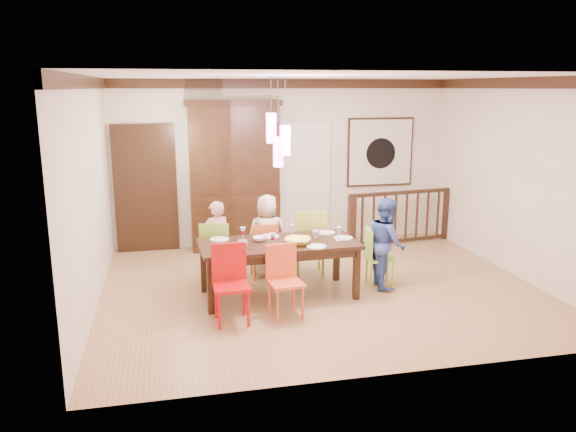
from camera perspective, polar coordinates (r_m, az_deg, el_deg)
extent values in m
plane|color=#9E7C4C|center=(7.98, 3.32, -7.30)|extent=(6.00, 6.00, 0.00)
plane|color=white|center=(7.49, 3.62, 14.00)|extent=(6.00, 6.00, 0.00)
plane|color=beige|center=(10.00, -0.44, 5.43)|extent=(6.00, 0.00, 6.00)
plane|color=beige|center=(7.38, -19.57, 1.98)|extent=(0.00, 5.00, 5.00)
plane|color=beige|center=(8.89, 22.45, 3.50)|extent=(0.00, 5.00, 5.00)
cube|color=black|center=(9.81, -14.24, 2.52)|extent=(1.04, 0.07, 2.24)
cube|color=silver|center=(10.11, 1.55, 3.21)|extent=(0.97, 0.05, 2.22)
cube|color=black|center=(10.47, 9.33, 6.43)|extent=(1.25, 0.04, 1.25)
cube|color=silver|center=(10.45, 9.39, 6.41)|extent=(1.18, 0.02, 1.18)
cylinder|color=black|center=(10.44, 9.41, 6.29)|extent=(0.56, 0.01, 0.56)
cube|color=#FF4CA9|center=(7.24, -1.73, 8.91)|extent=(0.11, 0.11, 0.38)
cylinder|color=black|center=(7.22, -1.75, 12.24)|extent=(0.01, 0.01, 0.46)
cube|color=#FF4CA9|center=(7.19, -0.30, 7.69)|extent=(0.11, 0.11, 0.38)
cylinder|color=black|center=(7.16, -0.31, 11.63)|extent=(0.01, 0.01, 0.61)
cube|color=#FF4CA9|center=(7.24, -1.01, 6.53)|extent=(0.11, 0.11, 0.38)
cylinder|color=black|center=(7.19, -1.03, 11.04)|extent=(0.01, 0.01, 0.76)
cube|color=black|center=(7.47, -0.97, -2.85)|extent=(2.12, 1.03, 0.05)
cube|color=black|center=(7.84, -8.49, -5.10)|extent=(0.08, 0.08, 0.70)
cube|color=black|center=(8.18, 5.14, -4.24)|extent=(0.08, 0.08, 0.70)
cube|color=black|center=(7.09, -8.03, -7.04)|extent=(0.08, 0.08, 0.70)
cube|color=black|center=(7.47, 6.95, -5.97)|extent=(0.08, 0.08, 0.70)
cube|color=black|center=(7.88, -1.57, -2.57)|extent=(1.89, 0.12, 0.10)
cube|color=black|center=(7.10, -0.31, -4.32)|extent=(1.89, 0.12, 0.10)
cube|color=#77AE33|center=(8.12, -7.31, -3.72)|extent=(0.49, 0.49, 0.04)
cube|color=#77AE33|center=(8.06, -7.36, -2.04)|extent=(0.41, 0.12, 0.45)
cylinder|color=#77AE33|center=(8.02, -8.35, -5.67)|extent=(0.04, 0.04, 0.43)
cylinder|color=#77AE33|center=(8.05, -5.96, -5.54)|extent=(0.04, 0.04, 0.43)
cylinder|color=#77AE33|center=(8.34, -8.52, -4.95)|extent=(0.04, 0.04, 0.43)
cylinder|color=#77AE33|center=(8.36, -6.22, -4.82)|extent=(0.04, 0.04, 0.43)
cube|color=#CE5529|center=(8.31, -2.53, -3.52)|extent=(0.39, 0.39, 0.04)
cube|color=#CE5529|center=(8.25, -2.54, -2.01)|extent=(0.38, 0.05, 0.41)
cylinder|color=#CE5529|center=(8.20, -3.39, -5.27)|extent=(0.03, 0.03, 0.40)
cylinder|color=#CE5529|center=(8.25, -1.28, -5.13)|extent=(0.03, 0.03, 0.40)
cylinder|color=#CE5529|center=(8.49, -3.71, -4.63)|extent=(0.03, 0.03, 0.40)
cylinder|color=#CE5529|center=(8.54, -1.67, -4.51)|extent=(0.03, 0.03, 0.40)
cube|color=#9CAC35|center=(8.40, 2.15, -2.71)|extent=(0.51, 0.51, 0.04)
cube|color=#9CAC35|center=(8.33, 2.16, -0.89)|extent=(0.46, 0.10, 0.50)
cylinder|color=#9CAC35|center=(8.26, 1.20, -4.81)|extent=(0.04, 0.04, 0.48)
cylinder|color=#9CAC35|center=(8.35, 3.69, -4.63)|extent=(0.04, 0.04, 0.48)
cylinder|color=#9CAC35|center=(8.61, 0.62, -4.07)|extent=(0.04, 0.04, 0.48)
cylinder|color=#9CAC35|center=(8.69, 3.02, -3.91)|extent=(0.04, 0.04, 0.48)
cube|color=#BB0C0D|center=(6.74, -5.76, -7.14)|extent=(0.43, 0.43, 0.04)
cube|color=#BB0C0D|center=(6.65, -5.81, -5.11)|extent=(0.42, 0.05, 0.46)
cylinder|color=#BB0C0D|center=(6.65, -7.03, -9.60)|extent=(0.04, 0.04, 0.44)
cylinder|color=#BB0C0D|center=(6.68, -4.07, -9.41)|extent=(0.04, 0.04, 0.44)
cylinder|color=#BB0C0D|center=(6.96, -7.30, -8.54)|extent=(0.04, 0.04, 0.44)
cylinder|color=#BB0C0D|center=(7.00, -4.48, -8.36)|extent=(0.04, 0.04, 0.44)
cube|color=#E05627|center=(6.89, -0.23, -6.86)|extent=(0.44, 0.44, 0.04)
cube|color=#E05627|center=(6.81, -0.23, -4.99)|extent=(0.40, 0.09, 0.44)
cylinder|color=#E05627|center=(6.79, -1.28, -9.14)|extent=(0.03, 0.03, 0.42)
cylinder|color=#E05627|center=(6.85, 1.39, -8.92)|extent=(0.03, 0.03, 0.42)
cylinder|color=#E05627|center=(7.08, -1.79, -8.18)|extent=(0.03, 0.03, 0.42)
cylinder|color=#E05627|center=(7.14, 0.78, -7.98)|extent=(0.03, 0.03, 0.42)
cube|color=#8FD138|center=(8.04, 9.32, -4.26)|extent=(0.42, 0.42, 0.04)
cube|color=#8FD138|center=(7.98, 9.38, -2.73)|extent=(0.09, 0.38, 0.41)
cylinder|color=#8FD138|center=(7.92, 8.64, -6.08)|extent=(0.03, 0.03, 0.39)
cylinder|color=#8FD138|center=(8.03, 10.68, -5.89)|extent=(0.03, 0.03, 0.39)
cylinder|color=#8FD138|center=(8.19, 7.88, -5.41)|extent=(0.03, 0.03, 0.39)
cylinder|color=#8FD138|center=(8.30, 9.86, -5.24)|extent=(0.03, 0.03, 0.39)
cube|color=black|center=(9.82, -5.35, -0.49)|extent=(1.51, 0.44, 0.97)
cube|color=black|center=(9.63, -5.52, 6.75)|extent=(1.51, 0.40, 1.51)
cube|color=black|center=(9.81, -5.66, 6.86)|extent=(1.30, 0.02, 1.30)
cube|color=black|center=(9.57, -5.63, 11.38)|extent=(1.62, 0.44, 0.10)
cube|color=black|center=(9.94, 6.24, -0.50)|extent=(0.13, 0.13, 0.92)
cube|color=black|center=(10.71, 16.17, 0.03)|extent=(0.13, 0.13, 0.92)
cube|color=black|center=(10.19, 11.51, 2.35)|extent=(2.06, 0.32, 0.06)
cube|color=black|center=(10.38, 11.29, -2.43)|extent=(1.94, 0.29, 0.05)
imported|color=beige|center=(8.20, -7.28, -2.51)|extent=(0.49, 0.40, 1.17)
imported|color=beige|center=(8.31, -2.11, -2.00)|extent=(0.63, 0.44, 1.23)
imported|color=#3A54A3|center=(7.97, 9.97, -2.69)|extent=(0.54, 0.67, 1.27)
imported|color=yellow|center=(7.35, 0.99, -2.58)|extent=(0.43, 0.43, 0.08)
imported|color=white|center=(7.52, -2.88, -2.33)|extent=(0.22, 0.22, 0.06)
imported|color=silver|center=(7.24, -4.63, -2.82)|extent=(0.12, 0.12, 0.09)
imported|color=silver|center=(7.67, 2.84, -1.86)|extent=(0.14, 0.14, 0.10)
cylinder|color=white|center=(7.63, -6.99, -2.37)|extent=(0.26, 0.26, 0.01)
cylinder|color=white|center=(7.72, -1.85, -2.08)|extent=(0.26, 0.26, 0.01)
cylinder|color=white|center=(7.94, 3.89, -1.68)|extent=(0.26, 0.26, 0.01)
cylinder|color=white|center=(7.12, -6.09, -3.46)|extent=(0.26, 0.26, 0.01)
cylinder|color=white|center=(7.24, 2.90, -3.12)|extent=(0.26, 0.26, 0.01)
cylinder|color=white|center=(7.68, 5.64, -2.22)|extent=(0.26, 0.26, 0.01)
cube|color=#D83359|center=(7.10, -0.11, -3.44)|extent=(0.18, 0.14, 0.01)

